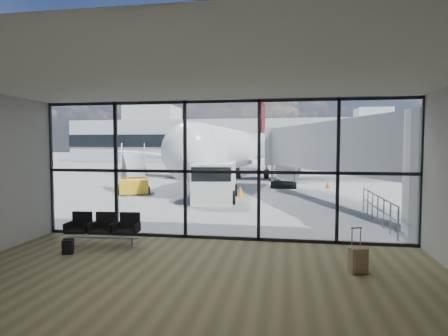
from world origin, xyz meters
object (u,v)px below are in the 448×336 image
(seating_row, at_px, (104,227))
(suitcase, at_px, (358,260))
(belt_loader, at_px, (232,171))
(mobile_stairs, at_px, (134,183))
(backpack, at_px, (68,247))
(service_van, at_px, (215,181))
(airliner, at_px, (241,149))

(seating_row, distance_m, suitcase, 7.34)
(seating_row, bearing_deg, suitcase, -15.63)
(belt_loader, height_order, mobile_stairs, mobile_stairs)
(backpack, height_order, service_van, service_van)
(suitcase, bearing_deg, mobile_stairs, 110.69)
(seating_row, bearing_deg, backpack, -118.34)
(backpack, distance_m, belt_loader, 26.47)
(seating_row, relative_size, airliner, 0.07)
(airliner, bearing_deg, suitcase, -72.99)
(suitcase, relative_size, mobile_stairs, 0.27)
(suitcase, bearing_deg, service_van, 97.53)
(suitcase, xyz_separation_m, mobile_stairs, (-11.49, 13.90, 0.28))
(airliner, relative_size, mobile_stairs, 8.64)
(backpack, distance_m, airliner, 26.66)
(seating_row, xyz_separation_m, backpack, (-0.51, -1.13, -0.34))
(suitcase, height_order, service_van, service_van)
(airliner, relative_size, service_van, 6.86)
(airliner, distance_m, service_van, 15.68)
(airliner, relative_size, belt_loader, 8.07)
(airliner, xyz_separation_m, service_van, (0.41, -15.59, -1.61))
(backpack, relative_size, mobile_stairs, 0.11)
(service_van, distance_m, belt_loader, 15.61)
(seating_row, relative_size, backpack, 5.09)
(service_van, height_order, belt_loader, service_van)
(backpack, distance_m, suitcase, 7.71)
(service_van, bearing_deg, seating_row, -104.85)
(backpack, bearing_deg, belt_loader, 69.55)
(seating_row, distance_m, backpack, 1.29)
(seating_row, xyz_separation_m, airliner, (1.20, 25.36, 2.14))
(backpack, xyz_separation_m, service_van, (2.12, 10.90, 0.86))
(backpack, xyz_separation_m, airliner, (1.71, 26.49, 2.48))
(seating_row, xyz_separation_m, mobile_stairs, (-4.30, 12.44, 0.06))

